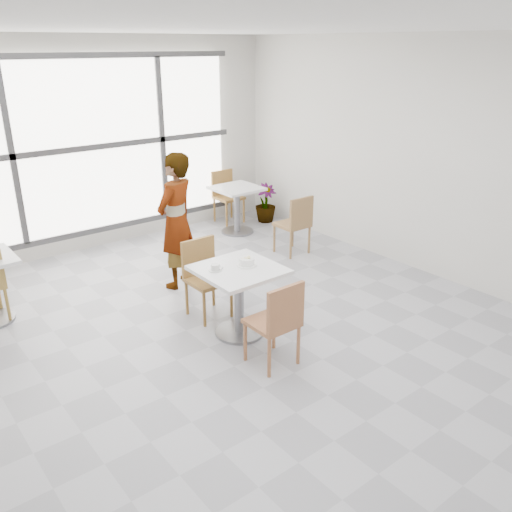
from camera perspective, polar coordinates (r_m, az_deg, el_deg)
floor at (r=5.70m, az=-1.90°, el=-8.50°), size 7.00×7.00×0.00m
ceiling at (r=4.92m, az=-2.36°, el=23.27°), size 7.00×7.00×0.00m
wall_back at (r=8.13m, az=-17.21°, el=11.12°), size 6.00×0.00×6.00m
wall_right at (r=7.25m, az=17.64°, el=9.87°), size 0.00×7.00×7.00m
window at (r=8.07m, az=-17.03°, el=11.07°), size 4.60×0.07×2.52m
main_table at (r=5.51m, az=-1.83°, el=-3.48°), size 0.80×0.80×0.75m
chair_near at (r=4.97m, az=2.34°, el=-6.74°), size 0.42×0.42×0.87m
chair_far at (r=5.96m, az=-5.57°, el=-1.76°), size 0.42×0.42×0.87m
oatmeal_bowl at (r=5.46m, az=-0.99°, el=-0.59°), size 0.21×0.21×0.09m
coffee_cup at (r=5.36m, az=-4.37°, el=-1.26°), size 0.16×0.13×0.07m
person at (r=6.61m, az=-8.50°, el=3.68°), size 0.73×0.63×1.69m
bg_table_right at (r=8.59m, az=-2.05°, el=5.65°), size 0.70×0.70×0.75m
bg_chair_right_near at (r=7.67m, az=4.29°, el=3.71°), size 0.42×0.42×0.87m
bg_chair_right_far at (r=9.17m, az=-3.23°, el=6.76°), size 0.42×0.42×0.87m
plant_right at (r=9.18m, az=1.02°, el=5.68°), size 0.42×0.42×0.65m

